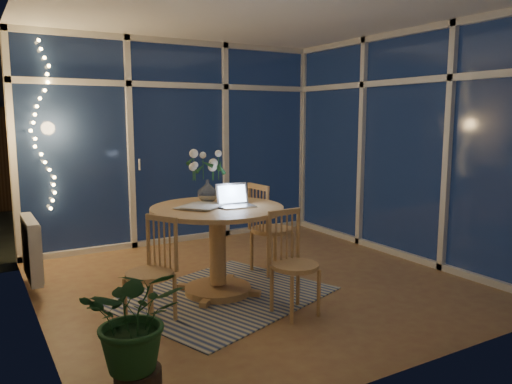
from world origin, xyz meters
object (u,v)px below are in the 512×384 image
Objects in this scene: chair_front at (295,263)px; flower_vase at (208,191)px; laptop at (237,195)px; chair_left at (149,271)px; potted_plant at (136,334)px; dining_table at (218,251)px; chair_right at (272,227)px.

flower_vase is (-0.29, 1.07, 0.49)m from chair_front.
laptop is 1.45× the size of flower_vase.
potted_plant is at bearing -51.84° from chair_left.
dining_table is 1.40× the size of chair_left.
flower_vase is at bearing 86.02° from chair_right.
chair_front is 1.21m from flower_vase.
chair_right is 4.61× the size of flower_vase.
chair_front is 1.59m from potted_plant.
chair_right is 1.16m from chair_front.
laptop is at bearing -36.28° from dining_table.
dining_table is 1.38× the size of chair_front.
chair_right is 2.52m from potted_plant.
chair_right is at bearing 21.22° from dining_table.
chair_front is at bearing -74.93° from flower_vase.
laptop reaches higher than flower_vase.
chair_right is at bearing 39.59° from potted_plant.
chair_left reaches higher than dining_table.
chair_right reaches higher than dining_table.
potted_plant is at bearing -163.40° from chair_front.
flower_vase is at bearing 53.04° from potted_plant.
potted_plant is at bearing 125.78° from chair_right.
laptop reaches higher than chair_front.
dining_table is 1.59× the size of potted_plant.
chair_right reaches higher than chair_front.
chair_left is at bearing 109.02° from chair_right.
chair_left is 1.18m from chair_front.
potted_plant is (-1.30, -1.19, -0.56)m from laptop.
chair_front is 2.88× the size of laptop.
chair_right is at bearing 83.56° from chair_left.
potted_plant is (-0.40, -0.95, -0.05)m from chair_left.
chair_right is 0.88m from laptop.
chair_front is 0.85m from laptop.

